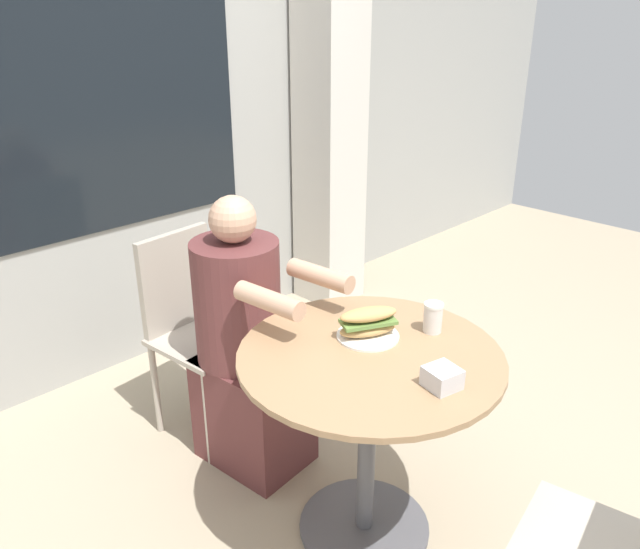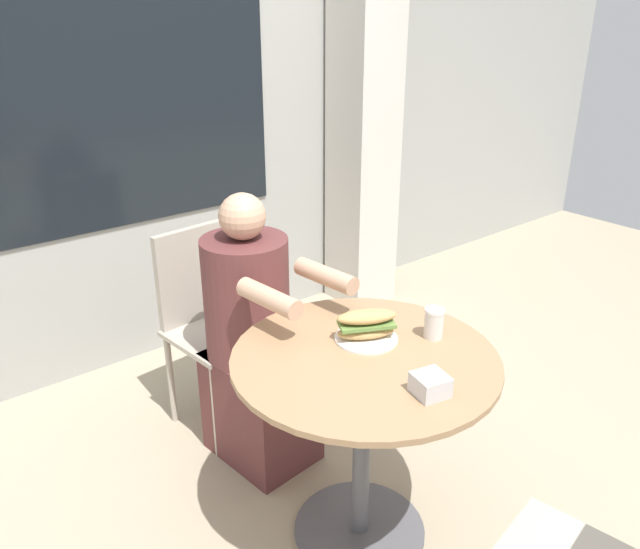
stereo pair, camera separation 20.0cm
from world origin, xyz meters
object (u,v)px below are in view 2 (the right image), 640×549
seated_diner (255,350)px  drink_cup (434,323)px  sandwich_on_plate (366,327)px  cafe_table (363,405)px  diner_chair (207,310)px

seated_diner → drink_cup: (0.28, -0.65, 0.29)m
seated_diner → drink_cup: size_ratio=10.80×
sandwich_on_plate → seated_diner: bearing=100.7°
cafe_table → diner_chair: (-0.04, 0.94, -0.01)m
cafe_table → drink_cup: bearing=-11.6°
sandwich_on_plate → drink_cup: (0.18, -0.13, 0.01)m
diner_chair → seated_diner: size_ratio=0.79×
diner_chair → seated_diner: seated_diner is taller
cafe_table → drink_cup: size_ratio=8.20×
diner_chair → drink_cup: (0.29, -1.00, 0.25)m
cafe_table → drink_cup: drink_cup is taller
drink_cup → seated_diner: bearing=113.2°
diner_chair → sandwich_on_plate: size_ratio=4.18×
diner_chair → seated_diner: bearing=86.4°
cafe_table → sandwich_on_plate: bearing=45.2°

